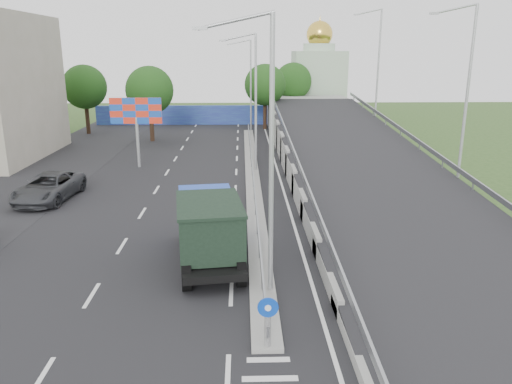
{
  "coord_description": "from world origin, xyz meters",
  "views": [
    {
      "loc": [
        -0.74,
        -11.32,
        8.96
      ],
      "look_at": [
        -0.06,
        12.59,
        2.2
      ],
      "focal_mm": 35.0,
      "sensor_mm": 36.0,
      "label": 1
    }
  ],
  "objects_px": {
    "lamp_post_mid": "(253,96)",
    "dump_truck": "(209,226)",
    "lamp_post_near": "(266,144)",
    "billboard": "(136,115)",
    "lamp_post_far": "(249,80)",
    "parked_car_c": "(49,187)",
    "sign_bollard": "(268,322)",
    "church": "(318,78)"
  },
  "relations": [
    {
      "from": "lamp_post_far",
      "to": "billboard",
      "type": "distance_m",
      "value": 20.24
    },
    {
      "from": "lamp_post_far",
      "to": "billboard",
      "type": "xyz_separation_m",
      "value": [
        -9.11,
        -18.0,
        -1.62
      ]
    },
    {
      "from": "lamp_post_mid",
      "to": "sign_bollard",
      "type": "bearing_deg",
      "value": -90.26
    },
    {
      "from": "dump_truck",
      "to": "parked_car_c",
      "type": "relative_size",
      "value": 1.18
    },
    {
      "from": "lamp_post_near",
      "to": "parked_car_c",
      "type": "distance_m",
      "value": 18.91
    },
    {
      "from": "sign_bollard",
      "to": "parked_car_c",
      "type": "height_order",
      "value": "sign_bollard"
    },
    {
      "from": "sign_bollard",
      "to": "church",
      "type": "height_order",
      "value": "church"
    },
    {
      "from": "lamp_post_far",
      "to": "billboard",
      "type": "bearing_deg",
      "value": -116.84
    },
    {
      "from": "dump_truck",
      "to": "parked_car_c",
      "type": "xyz_separation_m",
      "value": [
        -10.56,
        9.74,
        -0.83
      ]
    },
    {
      "from": "sign_bollard",
      "to": "dump_truck",
      "type": "distance_m",
      "value": 7.36
    },
    {
      "from": "lamp_post_far",
      "to": "dump_truck",
      "type": "height_order",
      "value": "lamp_post_far"
    },
    {
      "from": "sign_bollard",
      "to": "lamp_post_near",
      "type": "relative_size",
      "value": 0.17
    },
    {
      "from": "parked_car_c",
      "to": "church",
      "type": "bearing_deg",
      "value": 66.55
    },
    {
      "from": "lamp_post_near",
      "to": "billboard",
      "type": "relative_size",
      "value": 1.83
    },
    {
      "from": "sign_bollard",
      "to": "dump_truck",
      "type": "xyz_separation_m",
      "value": [
        -2.23,
        6.99,
        0.62
      ]
    },
    {
      "from": "lamp_post_mid",
      "to": "dump_truck",
      "type": "xyz_separation_m",
      "value": [
        -2.34,
        -16.84,
        -4.16
      ]
    },
    {
      "from": "church",
      "to": "parked_car_c",
      "type": "bearing_deg",
      "value": -119.0
    },
    {
      "from": "lamp_post_near",
      "to": "lamp_post_far",
      "type": "distance_m",
      "value": 40.0
    },
    {
      "from": "church",
      "to": "parked_car_c",
      "type": "height_order",
      "value": "church"
    },
    {
      "from": "dump_truck",
      "to": "lamp_post_mid",
      "type": "bearing_deg",
      "value": 74.62
    },
    {
      "from": "church",
      "to": "billboard",
      "type": "xyz_separation_m",
      "value": [
        -19.0,
        -32.0,
        -1.12
      ]
    },
    {
      "from": "lamp_post_far",
      "to": "parked_car_c",
      "type": "bearing_deg",
      "value": -115.44
    },
    {
      "from": "billboard",
      "to": "lamp_post_far",
      "type": "bearing_deg",
      "value": 63.16
    },
    {
      "from": "lamp_post_far",
      "to": "parked_car_c",
      "type": "distance_m",
      "value": 30.42
    },
    {
      "from": "billboard",
      "to": "parked_car_c",
      "type": "xyz_separation_m",
      "value": [
        -3.78,
        -9.1,
        -3.36
      ]
    },
    {
      "from": "lamp_post_far",
      "to": "sign_bollard",
      "type": "bearing_deg",
      "value": -90.14
    },
    {
      "from": "lamp_post_far",
      "to": "parked_car_c",
      "type": "relative_size",
      "value": 1.7
    },
    {
      "from": "sign_bollard",
      "to": "lamp_post_mid",
      "type": "distance_m",
      "value": 24.3
    },
    {
      "from": "lamp_post_mid",
      "to": "parked_car_c",
      "type": "height_order",
      "value": "lamp_post_mid"
    },
    {
      "from": "lamp_post_mid",
      "to": "parked_car_c",
      "type": "distance_m",
      "value": 15.54
    },
    {
      "from": "billboard",
      "to": "dump_truck",
      "type": "relative_size",
      "value": 0.78
    },
    {
      "from": "sign_bollard",
      "to": "lamp_post_near",
      "type": "height_order",
      "value": "lamp_post_near"
    },
    {
      "from": "lamp_post_near",
      "to": "church",
      "type": "xyz_separation_m",
      "value": [
        9.89,
        54.0,
        -0.5
      ]
    },
    {
      "from": "parked_car_c",
      "to": "dump_truck",
      "type": "bearing_deg",
      "value": -37.13
    },
    {
      "from": "lamp_post_mid",
      "to": "dump_truck",
      "type": "bearing_deg",
      "value": -97.9
    },
    {
      "from": "church",
      "to": "lamp_post_far",
      "type": "bearing_deg",
      "value": -125.24
    },
    {
      "from": "lamp_post_mid",
      "to": "church",
      "type": "height_order",
      "value": "church"
    },
    {
      "from": "lamp_post_far",
      "to": "church",
      "type": "height_order",
      "value": "church"
    },
    {
      "from": "lamp_post_near",
      "to": "dump_truck",
      "type": "bearing_deg",
      "value": 126.45
    },
    {
      "from": "dump_truck",
      "to": "sign_bollard",
      "type": "bearing_deg",
      "value": -79.81
    },
    {
      "from": "sign_bollard",
      "to": "church",
      "type": "distance_m",
      "value": 58.84
    },
    {
      "from": "lamp_post_mid",
      "to": "lamp_post_far",
      "type": "xyz_separation_m",
      "value": [
        0.0,
        20.0,
        0.0
      ]
    }
  ]
}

